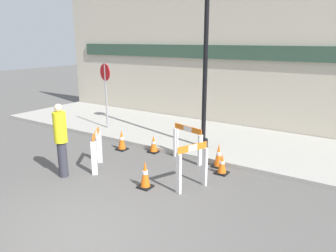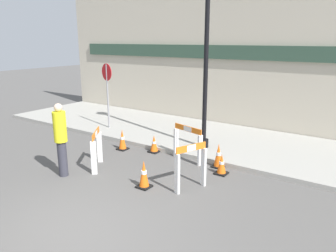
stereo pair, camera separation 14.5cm
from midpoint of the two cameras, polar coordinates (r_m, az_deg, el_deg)
ground_plane at (r=6.08m, az=-17.21°, el=-18.30°), size 60.00×60.00×0.00m
sidewalk_slab at (r=10.79m, az=10.28°, el=-2.59°), size 18.00×3.83×0.13m
storefront_facade at (r=12.17m, az=14.85°, el=12.02°), size 18.00×0.22×5.50m
streetlamp_post at (r=9.46m, az=7.36°, el=19.45°), size 0.44×0.44×6.17m
stop_sign at (r=11.90m, az=-10.19°, el=6.99°), size 0.59×0.16×2.31m
barricade_0 at (r=8.97m, az=3.90°, el=-2.74°), size 1.00×0.37×0.99m
barricade_1 at (r=8.64m, az=-11.87°, el=-3.74°), size 0.64×0.80×1.01m
barricade_2 at (r=7.29m, az=4.56°, el=-6.91°), size 0.42×0.78×1.05m
traffic_cone_0 at (r=9.72m, az=-2.02°, el=-3.17°), size 0.30×0.30×0.52m
traffic_cone_1 at (r=10.01m, az=-7.55°, el=-2.42°), size 0.30×0.30×0.63m
traffic_cone_2 at (r=8.29m, az=9.81°, el=-6.65°), size 0.30×0.30×0.52m
traffic_cone_3 at (r=8.68m, az=9.25°, el=-5.17°), size 0.30×0.30×0.65m
traffic_cone_4 at (r=7.46m, az=-3.66°, el=-8.45°), size 0.30×0.30×0.64m
person_worker at (r=8.23m, az=-17.71°, el=-1.88°), size 0.43×0.43×1.81m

